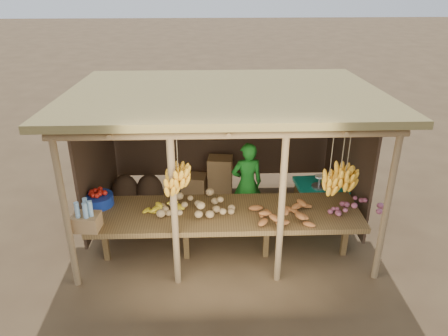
{
  "coord_description": "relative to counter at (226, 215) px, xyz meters",
  "views": [
    {
      "loc": [
        -0.22,
        -6.39,
        4.09
      ],
      "look_at": [
        0.0,
        0.0,
        1.05
      ],
      "focal_mm": 35.0,
      "sensor_mm": 36.0,
      "label": 1
    }
  ],
  "objects": [
    {
      "name": "tarp_crate",
      "position": [
        1.61,
        0.96,
        -0.35
      ],
      "size": [
        0.83,
        0.73,
        0.94
      ],
      "color": "brown",
      "rests_on": "ground"
    },
    {
      "name": "vendor",
      "position": [
        0.38,
        1.0,
        -0.01
      ],
      "size": [
        0.58,
        0.43,
        1.46
      ],
      "primitive_type": "imported",
      "rotation": [
        0.0,
        0.0,
        3.31
      ],
      "color": "#186D1B",
      "rests_on": "ground"
    },
    {
      "name": "counter",
      "position": [
        0.0,
        0.0,
        0.0
      ],
      "size": [
        3.9,
        1.05,
        0.8
      ],
      "color": "brown",
      "rests_on": "ground"
    },
    {
      "name": "burlap_sacks",
      "position": [
        -1.57,
        1.71,
        -0.45
      ],
      "size": [
        0.94,
        0.49,
        0.67
      ],
      "color": "#402C1E",
      "rests_on": "ground"
    },
    {
      "name": "onion_heap",
      "position": [
        1.9,
        -0.1,
        0.24
      ],
      "size": [
        0.89,
        0.64,
        0.36
      ],
      "primitive_type": null,
      "rotation": [
        0.0,
        0.0,
        -0.19
      ],
      "color": "#A55067",
      "rests_on": "counter"
    },
    {
      "name": "stall_structure",
      "position": [
        0.07,
        0.82,
        1.16
      ],
      "size": [
        4.7,
        3.5,
        2.43
      ],
      "color": "#96754D",
      "rests_on": "ground"
    },
    {
      "name": "carton_stack",
      "position": [
        -0.2,
        2.03,
        -0.42
      ],
      "size": [
        1.0,
        0.43,
        0.73
      ],
      "color": "#9F7547",
      "rests_on": "ground"
    },
    {
      "name": "potato_heap",
      "position": [
        -0.42,
        0.05,
        0.25
      ],
      "size": [
        1.28,
        1.05,
        0.37
      ],
      "primitive_type": null,
      "rotation": [
        0.0,
        0.0,
        -0.42
      ],
      "color": "tan",
      "rests_on": "counter"
    },
    {
      "name": "banana_pile",
      "position": [
        -0.91,
        0.05,
        0.23
      ],
      "size": [
        0.6,
        0.49,
        0.34
      ],
      "primitive_type": null,
      "rotation": [
        0.0,
        0.0,
        0.42
      ],
      "color": "yellow",
      "rests_on": "counter"
    },
    {
      "name": "ground",
      "position": [
        -0.0,
        0.95,
        -0.74
      ],
      "size": [
        60.0,
        60.0,
        0.0
      ],
      "primitive_type": "plane",
      "color": "brown",
      "rests_on": "ground"
    },
    {
      "name": "tomato_basin",
      "position": [
        -1.9,
        0.27,
        0.16
      ],
      "size": [
        0.46,
        0.46,
        0.24
      ],
      "rotation": [
        0.0,
        0.0,
        -0.41
      ],
      "color": "navy",
      "rests_on": "counter"
    },
    {
      "name": "bottle_box",
      "position": [
        -1.9,
        -0.38,
        0.23
      ],
      "size": [
        0.38,
        0.31,
        0.44
      ],
      "color": "#9F7547",
      "rests_on": "counter"
    },
    {
      "name": "sweet_potato_heap",
      "position": [
        0.82,
        -0.25,
        0.24
      ],
      "size": [
        1.0,
        0.75,
        0.35
      ],
      "primitive_type": null,
      "rotation": [
        0.0,
        0.0,
        0.26
      ],
      "color": "#A35B29",
      "rests_on": "counter"
    }
  ]
}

